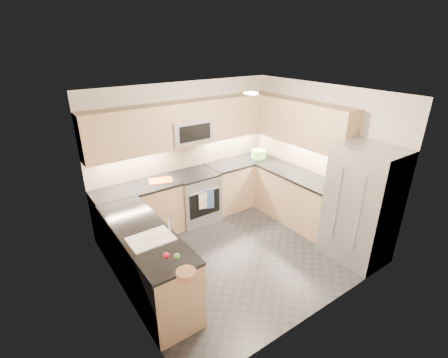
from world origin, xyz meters
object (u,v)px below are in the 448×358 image
at_px(gas_range, 195,197).
at_px(microwave, 189,130).
at_px(refrigerator, 362,205).
at_px(utensil_bowl, 259,154).
at_px(fruit_basket, 186,274).
at_px(cutting_board, 161,181).

bearing_deg(gas_range, microwave, 90.00).
bearing_deg(refrigerator, utensil_bowl, 89.54).
height_order(gas_range, refrigerator, refrigerator).
bearing_deg(microwave, fruit_basket, -120.75).
bearing_deg(cutting_board, utensil_bowl, -1.99).
bearing_deg(fruit_basket, microwave, 59.25).
distance_m(gas_range, utensil_bowl, 1.58).
xyz_separation_m(refrigerator, utensil_bowl, (0.02, 2.38, 0.12)).
distance_m(gas_range, cutting_board, 0.82).
height_order(gas_range, fruit_basket, fruit_basket).
height_order(cutting_board, fruit_basket, fruit_basket).
bearing_deg(refrigerator, fruit_basket, 178.61).
relative_size(microwave, utensil_bowl, 2.62).
xyz_separation_m(gas_range, utensil_bowl, (1.47, -0.05, 0.57)).
xyz_separation_m(microwave, cutting_board, (-0.65, -0.10, -0.75)).
distance_m(utensil_bowl, cutting_board, 2.12).
height_order(microwave, utensil_bowl, microwave).
distance_m(microwave, fruit_basket, 2.97).
bearing_deg(utensil_bowl, fruit_basket, -141.95).
bearing_deg(cutting_board, refrigerator, -49.36).
relative_size(refrigerator, utensil_bowl, 6.21).
distance_m(microwave, cutting_board, 1.00).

